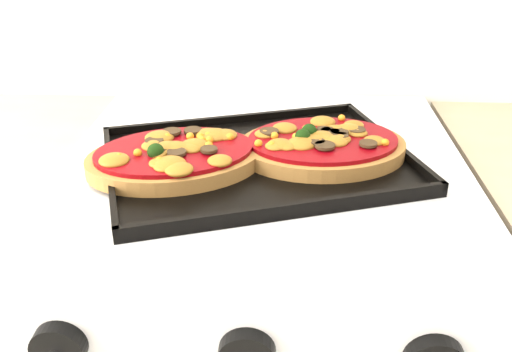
# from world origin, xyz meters

# --- Properties ---
(control_panel) EXTENTS (0.60, 0.02, 0.09)m
(control_panel) POSITION_xyz_m (-0.01, 1.39, 0.85)
(control_panel) COLOR white
(control_panel) RESTS_ON stove
(knob_left) EXTENTS (0.06, 0.02, 0.06)m
(knob_left) POSITION_xyz_m (-0.20, 1.37, 0.85)
(knob_left) COLOR black
(knob_left) RESTS_ON control_panel
(baking_tray) EXTENTS (0.49, 0.42, 0.02)m
(baking_tray) POSITION_xyz_m (-0.01, 1.68, 0.92)
(baking_tray) COLOR black
(baking_tray) RESTS_ON stove
(pizza_left) EXTENTS (0.28, 0.24, 0.04)m
(pizza_left) POSITION_xyz_m (-0.13, 1.65, 0.94)
(pizza_left) COLOR #AA7B3A
(pizza_left) RESTS_ON baking_tray
(pizza_right) EXTENTS (0.26, 0.21, 0.03)m
(pizza_right) POSITION_xyz_m (0.08, 1.70, 0.94)
(pizza_right) COLOR #AA7B3A
(pizza_right) RESTS_ON baking_tray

